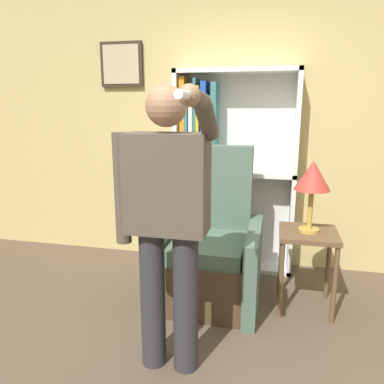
{
  "coord_description": "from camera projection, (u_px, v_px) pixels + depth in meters",
  "views": [
    {
      "loc": [
        0.36,
        -1.67,
        1.57
      ],
      "look_at": [
        -0.18,
        0.71,
        1.01
      ],
      "focal_mm": 35.0,
      "sensor_mm": 36.0,
      "label": 1
    }
  ],
  "objects": [
    {
      "name": "wall_back",
      "position": [
        239.0,
        124.0,
        3.63
      ],
      "size": [
        8.0,
        0.11,
        2.8
      ],
      "color": "tan",
      "rests_on": "ground_plane"
    },
    {
      "name": "bookcase",
      "position": [
        218.0,
        173.0,
        3.62
      ],
      "size": [
        1.14,
        0.28,
        1.91
      ],
      "color": "white",
      "rests_on": "ground_plane"
    },
    {
      "name": "armchair",
      "position": [
        211.0,
        253.0,
        3.1
      ],
      "size": [
        0.81,
        0.82,
        1.25
      ],
      "color": "#4C3823",
      "rests_on": "ground_plane"
    },
    {
      "name": "person_standing",
      "position": [
        167.0,
        215.0,
        2.11
      ],
      "size": [
        0.6,
        0.78,
        1.69
      ],
      "color": "#2D2D33",
      "rests_on": "ground_plane"
    },
    {
      "name": "side_table",
      "position": [
        308.0,
        246.0,
        2.89
      ],
      "size": [
        0.44,
        0.44,
        0.64
      ],
      "color": "brown",
      "rests_on": "ground_plane"
    },
    {
      "name": "table_lamp",
      "position": [
        313.0,
        178.0,
        2.77
      ],
      "size": [
        0.27,
        0.27,
        0.55
      ],
      "color": "gold",
      "rests_on": "side_table"
    }
  ]
}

